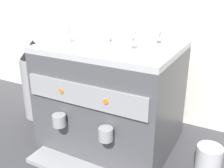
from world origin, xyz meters
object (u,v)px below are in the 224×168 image
ceramic_cup_2 (63,33)px  ceramic_bowl_0 (121,36)px  milk_pitcher (208,160)px  espresso_machine (112,96)px  ceramic_cup_0 (166,33)px  coffee_grinder (37,80)px  ceramic_cup_1 (127,38)px  ceramic_bowl_1 (95,39)px

ceramic_cup_2 → ceramic_bowl_0: 0.26m
ceramic_cup_2 → ceramic_bowl_0: size_ratio=1.04×
milk_pitcher → ceramic_cup_2: bearing=-175.6°
espresso_machine → ceramic_cup_0: 0.37m
ceramic_bowl_0 → coffee_grinder: (-0.49, -0.06, -0.29)m
ceramic_cup_1 → milk_pitcher: size_ratio=0.86×
ceramic_bowl_0 → ceramic_bowl_1: bearing=-116.6°
espresso_machine → milk_pitcher: bearing=-3.0°
milk_pitcher → coffee_grinder: bearing=176.0°
ceramic_cup_1 → ceramic_bowl_1: 0.15m
espresso_machine → ceramic_cup_0: (0.19, 0.16, 0.28)m
ceramic_cup_0 → ceramic_bowl_0: size_ratio=1.05×
ceramic_cup_2 → coffee_grinder: ceramic_cup_2 is taller
coffee_grinder → ceramic_bowl_1: bearing=-8.6°
ceramic_cup_0 → ceramic_bowl_1: 0.32m
espresso_machine → coffee_grinder: size_ratio=1.30×
ceramic_bowl_1 → milk_pitcher: bearing=-0.3°
espresso_machine → ceramic_bowl_0: size_ratio=5.06×
ceramic_cup_2 → ceramic_bowl_1: (0.13, 0.05, -0.02)m
ceramic_cup_2 → ceramic_bowl_0: (0.19, 0.18, -0.03)m
espresso_machine → ceramic_cup_1: size_ratio=5.33×
coffee_grinder → milk_pitcher: coffee_grinder is taller
ceramic_cup_0 → ceramic_bowl_1: size_ratio=0.93×
espresso_machine → coffee_grinder: 0.50m
espresso_machine → ceramic_cup_1: (0.08, -0.01, 0.28)m
ceramic_cup_2 → ceramic_bowl_1: ceramic_cup_2 is taller
ceramic_cup_2 → ceramic_bowl_0: bearing=42.8°
ceramic_cup_1 → ceramic_bowl_0: ceramic_cup_1 is taller
ceramic_cup_0 → coffee_grinder: (-0.69, -0.11, -0.31)m
espresso_machine → coffee_grinder: espresso_machine is taller
ceramic_cup_2 → coffee_grinder: size_ratio=0.27×
ceramic_bowl_0 → ceramic_cup_2: bearing=-137.2°
ceramic_bowl_1 → coffee_grinder: size_ratio=0.29×
ceramic_cup_0 → espresso_machine: bearing=-140.6°
ceramic_cup_2 → coffee_grinder: bearing=158.4°
espresso_machine → ceramic_bowl_1: ceramic_bowl_1 is taller
ceramic_bowl_1 → coffee_grinder: ceramic_bowl_1 is taller
ceramic_cup_0 → ceramic_cup_1: bearing=-124.8°
ceramic_bowl_0 → ceramic_bowl_1: 0.14m
espresso_machine → ceramic_bowl_1: size_ratio=4.48×
espresso_machine → milk_pitcher: (0.46, -0.02, -0.18)m
ceramic_bowl_0 → ceramic_bowl_1: ceramic_bowl_1 is taller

